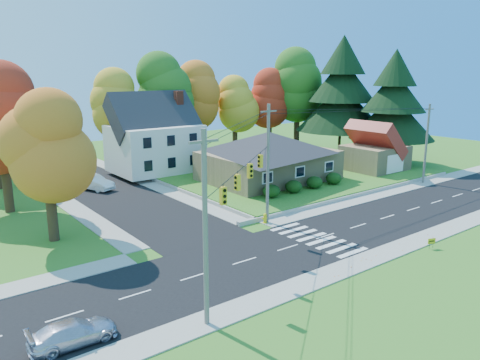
# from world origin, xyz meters

# --- Properties ---
(ground) EXTENTS (120.00, 120.00, 0.00)m
(ground) POSITION_xyz_m (0.00, 0.00, 0.00)
(ground) COLOR #3D7923
(road_main) EXTENTS (90.00, 8.00, 0.02)m
(road_main) POSITION_xyz_m (0.00, 0.00, 0.01)
(road_main) COLOR black
(road_main) RESTS_ON ground
(road_cross) EXTENTS (8.00, 44.00, 0.02)m
(road_cross) POSITION_xyz_m (-8.00, 26.00, 0.01)
(road_cross) COLOR black
(road_cross) RESTS_ON ground
(sidewalk_north) EXTENTS (90.00, 2.00, 0.08)m
(sidewalk_north) POSITION_xyz_m (0.00, 5.00, 0.04)
(sidewalk_north) COLOR #9C9A90
(sidewalk_north) RESTS_ON ground
(sidewalk_south) EXTENTS (90.00, 2.00, 0.08)m
(sidewalk_south) POSITION_xyz_m (0.00, -5.00, 0.04)
(sidewalk_south) COLOR #9C9A90
(sidewalk_south) RESTS_ON ground
(lawn) EXTENTS (30.00, 30.00, 0.50)m
(lawn) POSITION_xyz_m (13.00, 21.00, 0.25)
(lawn) COLOR #3D7923
(lawn) RESTS_ON ground
(ranch_house) EXTENTS (14.60, 10.60, 5.40)m
(ranch_house) POSITION_xyz_m (8.00, 16.00, 3.27)
(ranch_house) COLOR tan
(ranch_house) RESTS_ON lawn
(colonial_house) EXTENTS (10.40, 8.40, 9.60)m
(colonial_house) POSITION_xyz_m (0.04, 28.00, 4.58)
(colonial_house) COLOR silver
(colonial_house) RESTS_ON lawn
(garage) EXTENTS (7.30, 6.30, 4.60)m
(garage) POSITION_xyz_m (22.00, 11.99, 2.84)
(garage) COLOR tan
(garage) RESTS_ON lawn
(hedge_row) EXTENTS (10.70, 1.70, 1.27)m
(hedge_row) POSITION_xyz_m (7.50, 9.80, 1.14)
(hedge_row) COLOR #163A10
(hedge_row) RESTS_ON lawn
(traffic_infrastructure) EXTENTS (38.10, 10.66, 10.00)m
(traffic_infrastructure) POSITION_xyz_m (-0.15, 1.35, 5.15)
(traffic_infrastructure) COLOR #666059
(traffic_infrastructure) RESTS_ON ground
(tree_lot_0) EXTENTS (6.72, 6.72, 12.51)m
(tree_lot_0) POSITION_xyz_m (-2.00, 34.00, 8.31)
(tree_lot_0) COLOR #3F2A19
(tree_lot_0) RESTS_ON lawn
(tree_lot_1) EXTENTS (7.84, 7.84, 14.60)m
(tree_lot_1) POSITION_xyz_m (4.00, 33.00, 9.61)
(tree_lot_1) COLOR #3F2A19
(tree_lot_1) RESTS_ON lawn
(tree_lot_2) EXTENTS (7.28, 7.28, 13.56)m
(tree_lot_2) POSITION_xyz_m (10.00, 34.00, 8.96)
(tree_lot_2) COLOR #3F2A19
(tree_lot_2) RESTS_ON lawn
(tree_lot_3) EXTENTS (6.16, 6.16, 11.47)m
(tree_lot_3) POSITION_xyz_m (16.00, 33.00, 7.65)
(tree_lot_3) COLOR #3F2A19
(tree_lot_3) RESTS_ON lawn
(tree_lot_4) EXTENTS (6.72, 6.72, 12.51)m
(tree_lot_4) POSITION_xyz_m (22.00, 32.00, 8.31)
(tree_lot_4) COLOR #3F2A19
(tree_lot_4) RESTS_ON lawn
(tree_lot_5) EXTENTS (8.40, 8.40, 15.64)m
(tree_lot_5) POSITION_xyz_m (26.00, 30.00, 10.27)
(tree_lot_5) COLOR #3F2A19
(tree_lot_5) RESTS_ON lawn
(conifer_east_a) EXTENTS (12.80, 12.80, 16.96)m
(conifer_east_a) POSITION_xyz_m (27.00, 22.00, 9.39)
(conifer_east_a) COLOR #3F2A19
(conifer_east_a) RESTS_ON lawn
(conifer_east_b) EXTENTS (11.20, 11.20, 14.84)m
(conifer_east_b) POSITION_xyz_m (28.00, 14.00, 8.28)
(conifer_east_b) COLOR #3F2A19
(conifer_east_b) RESTS_ON lawn
(tree_west_0) EXTENTS (6.16, 6.16, 11.47)m
(tree_west_0) POSITION_xyz_m (-17.00, 12.00, 7.15)
(tree_west_0) COLOR #3F2A19
(tree_west_0) RESTS_ON ground
(silver_sedan) EXTENTS (4.13, 1.79, 1.18)m
(silver_sedan) POSITION_xyz_m (-20.46, -2.85, 0.61)
(silver_sedan) COLOR silver
(silver_sedan) RESTS_ON road_main
(white_car) EXTENTS (3.42, 5.10, 1.59)m
(white_car) POSITION_xyz_m (-8.96, 25.18, 0.82)
(white_car) COLOR silver
(white_car) RESTS_ON road_cross
(fire_hydrant) EXTENTS (0.51, 0.40, 0.91)m
(fire_hydrant) POSITION_xyz_m (-1.75, 5.19, 0.43)
(fire_hydrant) COLOR #DDBE0E
(fire_hydrant) RESTS_ON ground
(yard_sign) EXTENTS (0.59, 0.25, 0.78)m
(yard_sign) POSITION_xyz_m (4.16, -6.43, 0.56)
(yard_sign) COLOR black
(yard_sign) RESTS_ON ground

